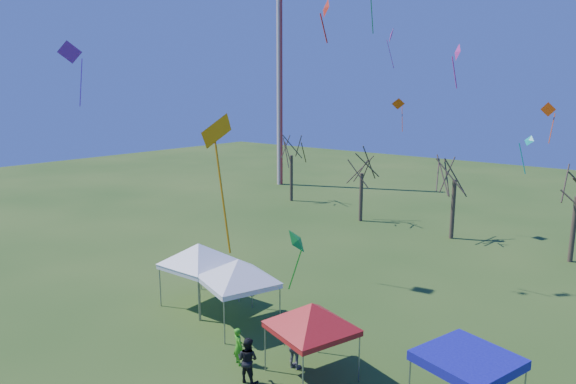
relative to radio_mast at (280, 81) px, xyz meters
The scene contains 20 objects.
radio_mast is the anchor object (origin of this frame).
tree_0 11.45m from the radio_mast, 42.77° to the right, with size 3.83×3.83×8.44m.
tree_1 20.72m from the radio_mast, 28.48° to the right, with size 3.42×3.42×7.54m.
tree_2 28.08m from the radio_mast, 20.57° to the right, with size 3.71×3.71×8.18m.
tent_white_west 37.60m from the radio_mast, 56.67° to the right, with size 4.45×4.45×3.93m.
tent_white_mid 39.86m from the radio_mast, 52.83° to the right, with size 4.17×4.17×3.90m.
tent_red 44.46m from the radio_mast, 48.21° to the right, with size 3.90×3.90×3.61m.
tent_blue 47.66m from the radio_mast, 41.78° to the right, with size 3.62×3.62×2.31m.
person_dark 45.29m from the radio_mast, 51.54° to the right, with size 0.90×0.70×1.85m, color black.
person_green 44.07m from the radio_mast, 52.23° to the right, with size 0.59×0.39×1.62m, color green.
person_grey 44.37m from the radio_mast, 49.03° to the right, with size 1.10×0.46×1.87m, color slate.
kite_13 24.30m from the radio_mast, 27.64° to the right, with size 1.18×1.07×2.60m.
kite_19 36.54m from the radio_mast, 25.08° to the right, with size 0.87×0.61×2.33m.
kite_5 48.15m from the radio_mast, 51.96° to the right, with size 0.98×1.36×4.11m.
kite_22 35.95m from the radio_mast, 25.87° to the right, with size 0.88×0.81×2.37m.
kite_1 44.93m from the radio_mast, 49.04° to the right, with size 0.97×1.17×2.23m.
kite_2 22.63m from the radio_mast, 26.88° to the right, with size 0.94×1.34×3.19m.
kite_18 40.41m from the radio_mast, 38.98° to the right, with size 0.61×0.66×1.91m.
kite_14 34.02m from the radio_mast, 70.48° to the right, with size 1.57×1.53×3.74m.
kite_25 43.62m from the radio_mast, 47.74° to the right, with size 0.66×0.55×1.50m.
Camera 1 is at (12.18, -13.63, 11.33)m, focal length 32.00 mm.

